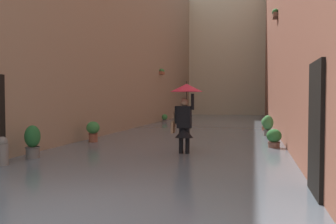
{
  "coord_description": "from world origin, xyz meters",
  "views": [
    {
      "loc": [
        -2.49,
        3.72,
        1.62
      ],
      "look_at": [
        -0.26,
        -5.26,
        1.26
      ],
      "focal_mm": 36.92,
      "sensor_mm": 36.0,
      "label": 1
    }
  ],
  "objects_px": {
    "potted_plant_near_right": "(33,143)",
    "mooring_bollard": "(3,153)",
    "potted_plant_far_right": "(93,131)",
    "potted_plant_mid_left": "(268,125)",
    "potted_plant_far_left": "(265,125)",
    "potted_plant_mid_right": "(165,119)",
    "potted_plant_near_left": "(274,139)",
    "person_wading": "(185,107)"
  },
  "relations": [
    {
      "from": "person_wading",
      "to": "potted_plant_far_right",
      "type": "distance_m",
      "value": 4.1
    },
    {
      "from": "potted_plant_mid_right",
      "to": "potted_plant_far_left",
      "type": "bearing_deg",
      "value": 144.28
    },
    {
      "from": "potted_plant_mid_right",
      "to": "potted_plant_near_left",
      "type": "height_order",
      "value": "potted_plant_near_left"
    },
    {
      "from": "mooring_bollard",
      "to": "potted_plant_far_left",
      "type": "bearing_deg",
      "value": -120.26
    },
    {
      "from": "potted_plant_far_right",
      "to": "potted_plant_near_left",
      "type": "distance_m",
      "value": 6.05
    },
    {
      "from": "potted_plant_far_left",
      "to": "potted_plant_far_right",
      "type": "bearing_deg",
      "value": 45.14
    },
    {
      "from": "potted_plant_far_right",
      "to": "potted_plant_near_right",
      "type": "distance_m",
      "value": 3.37
    },
    {
      "from": "potted_plant_near_right",
      "to": "potted_plant_far_right",
      "type": "bearing_deg",
      "value": -90.22
    },
    {
      "from": "potted_plant_mid_left",
      "to": "mooring_bollard",
      "type": "xyz_separation_m",
      "value": [
        6.07,
        7.81,
        -0.16
      ]
    },
    {
      "from": "person_wading",
      "to": "mooring_bollard",
      "type": "distance_m",
      "value": 4.65
    },
    {
      "from": "person_wading",
      "to": "potted_plant_mid_left",
      "type": "height_order",
      "value": "person_wading"
    },
    {
      "from": "potted_plant_far_right",
      "to": "potted_plant_mid_right",
      "type": "relative_size",
      "value": 1.34
    },
    {
      "from": "potted_plant_near_left",
      "to": "potted_plant_far_left",
      "type": "bearing_deg",
      "value": -89.28
    },
    {
      "from": "potted_plant_near_right",
      "to": "mooring_bollard",
      "type": "bearing_deg",
      "value": 86.21
    },
    {
      "from": "potted_plant_far_right",
      "to": "mooring_bollard",
      "type": "height_order",
      "value": "potted_plant_far_right"
    },
    {
      "from": "person_wading",
      "to": "potted_plant_mid_left",
      "type": "xyz_separation_m",
      "value": [
        -2.38,
        -5.16,
        -0.86
      ]
    },
    {
      "from": "potted_plant_far_left",
      "to": "potted_plant_near_right",
      "type": "relative_size",
      "value": 0.75
    },
    {
      "from": "potted_plant_far_right",
      "to": "mooring_bollard",
      "type": "bearing_deg",
      "value": 88.96
    },
    {
      "from": "person_wading",
      "to": "potted_plant_mid_right",
      "type": "height_order",
      "value": "person_wading"
    },
    {
      "from": "potted_plant_mid_left",
      "to": "potted_plant_near_right",
      "type": "distance_m",
      "value": 9.08
    },
    {
      "from": "person_wading",
      "to": "potted_plant_mid_left",
      "type": "relative_size",
      "value": 2.22
    },
    {
      "from": "potted_plant_near_right",
      "to": "potted_plant_mid_right",
      "type": "height_order",
      "value": "potted_plant_near_right"
    },
    {
      "from": "potted_plant_far_right",
      "to": "potted_plant_mid_left",
      "type": "bearing_deg",
      "value": -150.14
    },
    {
      "from": "potted_plant_near_right",
      "to": "mooring_bollard",
      "type": "xyz_separation_m",
      "value": [
        0.07,
        1.0,
        -0.12
      ]
    },
    {
      "from": "potted_plant_far_right",
      "to": "potted_plant_near_left",
      "type": "relative_size",
      "value": 1.21
    },
    {
      "from": "potted_plant_far_right",
      "to": "potted_plant_near_right",
      "type": "height_order",
      "value": "potted_plant_near_right"
    },
    {
      "from": "person_wading",
      "to": "potted_plant_far_left",
      "type": "height_order",
      "value": "person_wading"
    },
    {
      "from": "potted_plant_far_right",
      "to": "potted_plant_near_left",
      "type": "xyz_separation_m",
      "value": [
        -6.05,
        -0.09,
        -0.11
      ]
    },
    {
      "from": "mooring_bollard",
      "to": "person_wading",
      "type": "bearing_deg",
      "value": -144.26
    },
    {
      "from": "potted_plant_mid_right",
      "to": "person_wading",
      "type": "bearing_deg",
      "value": 107.08
    },
    {
      "from": "potted_plant_mid_right",
      "to": "potted_plant_near_left",
      "type": "xyz_separation_m",
      "value": [
        -6.16,
        10.29,
        0.05
      ]
    },
    {
      "from": "person_wading",
      "to": "potted_plant_near_right",
      "type": "relative_size",
      "value": 2.23
    },
    {
      "from": "potted_plant_far_left",
      "to": "potted_plant_mid_left",
      "type": "xyz_separation_m",
      "value": [
        -0.02,
        2.57,
        0.16
      ]
    },
    {
      "from": "potted_plant_near_right",
      "to": "potted_plant_mid_right",
      "type": "bearing_deg",
      "value": -89.6
    },
    {
      "from": "potted_plant_far_right",
      "to": "potted_plant_near_right",
      "type": "xyz_separation_m",
      "value": [
        0.01,
        3.37,
        0.02
      ]
    },
    {
      "from": "person_wading",
      "to": "potted_plant_mid_right",
      "type": "bearing_deg",
      "value": -72.92
    },
    {
      "from": "mooring_bollard",
      "to": "potted_plant_near_left",
      "type": "bearing_deg",
      "value": -143.96
    },
    {
      "from": "person_wading",
      "to": "potted_plant_near_right",
      "type": "distance_m",
      "value": 4.08
    },
    {
      "from": "person_wading",
      "to": "potted_plant_far_left",
      "type": "xyz_separation_m",
      "value": [
        -2.37,
        -7.72,
        -1.02
      ]
    },
    {
      "from": "potted_plant_far_left",
      "to": "potted_plant_mid_right",
      "type": "relative_size",
      "value": 1.16
    },
    {
      "from": "potted_plant_far_left",
      "to": "potted_plant_near_left",
      "type": "height_order",
      "value": "potted_plant_far_left"
    },
    {
      "from": "potted_plant_mid_left",
      "to": "potted_plant_near_left",
      "type": "relative_size",
      "value": 1.39
    }
  ]
}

